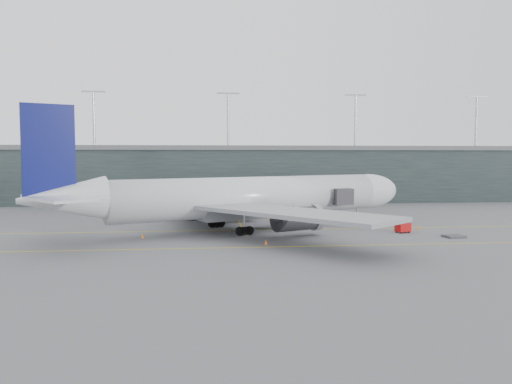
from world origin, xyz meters
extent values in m
plane|color=#55565A|center=(0.00, 0.00, 0.00)|extent=(320.00, 320.00, 0.00)
cube|color=gold|center=(0.00, -4.00, 0.01)|extent=(160.00, 0.25, 0.02)
cube|color=gold|center=(0.00, -20.00, 0.01)|extent=(160.00, 0.25, 0.02)
cube|color=gold|center=(5.00, 20.00, 0.01)|extent=(0.25, 60.00, 0.02)
cube|color=black|center=(0.00, 58.00, 7.00)|extent=(240.00, 35.00, 14.00)
cube|color=#535658|center=(0.00, 58.00, 14.60)|extent=(240.00, 36.00, 1.20)
cylinder|color=#9E9EA3|center=(-30.00, 48.00, 22.00)|extent=(0.60, 0.60, 14.00)
cylinder|color=#9E9EA3|center=(5.00, 48.00, 22.00)|extent=(0.60, 0.60, 14.00)
cylinder|color=#9E9EA3|center=(40.00, 48.00, 22.00)|extent=(0.60, 0.60, 14.00)
cylinder|color=#9E9EA3|center=(75.00, 48.00, 22.00)|extent=(0.60, 0.60, 14.00)
cylinder|color=silver|center=(6.56, -3.10, 5.61)|extent=(47.13, 26.00, 6.57)
ellipsoid|color=silver|center=(30.23, 7.56, 5.61)|extent=(15.27, 11.65, 6.57)
cone|color=silver|center=(-20.97, -15.49, 6.36)|extent=(13.21, 10.53, 6.31)
cube|color=gray|center=(5.59, -3.53, 3.07)|extent=(17.63, 11.79, 2.12)
cube|color=black|center=(33.90, 9.21, 6.67)|extent=(3.43, 3.85, 0.85)
cube|color=gray|center=(10.40, -19.38, 4.56)|extent=(27.12, 29.61, 0.58)
cylinder|color=#333237|center=(12.62, -11.40, 2.75)|extent=(8.28, 6.43, 3.71)
cube|color=gray|center=(-3.08, 10.57, 4.56)|extent=(13.84, 31.77, 0.58)
cylinder|color=#333237|center=(4.36, 6.95, 2.75)|extent=(8.28, 6.43, 3.71)
cube|color=#0A0F52|center=(-22.42, -16.15, 13.03)|extent=(6.50, 3.31, 12.71)
cube|color=silver|center=(-19.54, -21.24, 6.89)|extent=(10.54, 11.07, 0.37)
cube|color=silver|center=(-24.33, -10.62, 6.89)|extent=(7.28, 10.35, 0.37)
cylinder|color=black|center=(27.81, 6.47, 0.58)|extent=(1.24, 0.86, 1.17)
cylinder|color=#9E9EA3|center=(27.81, 6.47, 1.38)|extent=(0.32, 0.32, 2.75)
cylinder|color=black|center=(4.78, -9.47, 0.69)|extent=(1.47, 1.05, 1.38)
cylinder|color=black|center=(0.61, -0.20, 0.69)|extent=(1.47, 1.05, 1.38)
cube|color=#313036|center=(23.07, 0.95, 5.16)|extent=(3.87, 4.21, 2.89)
cube|color=#313036|center=(21.65, 9.40, 5.16)|extent=(4.76, 13.66, 2.58)
cube|color=#313036|center=(19.44, 22.64, 5.16)|extent=(5.01, 13.70, 2.68)
cube|color=#313036|center=(17.23, 35.87, 5.16)|extent=(5.27, 13.74, 2.79)
cylinder|color=#9E9EA3|center=(21.53, 10.12, 1.96)|extent=(0.52, 0.52, 3.92)
cube|color=#333237|center=(21.53, 10.12, 0.36)|extent=(2.29, 1.87, 0.72)
cylinder|color=#313036|center=(23.07, 40.50, 5.16)|extent=(4.13, 4.13, 3.10)
cylinder|color=#313036|center=(23.07, 40.50, 1.86)|extent=(1.86, 1.86, 3.72)
cube|color=#A30B0B|center=(30.45, -9.40, 0.88)|extent=(2.66, 2.19, 1.35)
cylinder|color=black|center=(29.87, -10.19, 0.21)|extent=(0.44, 0.30, 0.42)
cylinder|color=black|center=(31.42, -9.58, 0.21)|extent=(0.44, 0.30, 0.42)
cylinder|color=black|center=(29.49, -9.22, 0.21)|extent=(0.44, 0.30, 0.42)
cylinder|color=black|center=(31.04, -8.61, 0.21)|extent=(0.44, 0.30, 0.42)
cube|color=#35353A|center=(36.33, -14.76, 0.17)|extent=(3.25, 2.77, 0.29)
cube|color=#333237|center=(-4.15, 10.37, 0.14)|extent=(1.85, 1.49, 0.18)
cube|color=#B4BCC1|center=(-4.15, 10.37, 0.95)|extent=(1.48, 1.39, 1.36)
cube|color=navy|center=(-4.15, 10.37, 1.66)|extent=(1.53, 1.44, 0.07)
cube|color=#333237|center=(-2.80, 11.12, 0.17)|extent=(2.52, 2.12, 0.23)
cube|color=silver|center=(-2.80, 11.12, 1.20)|extent=(2.05, 1.95, 1.72)
cube|color=navy|center=(-2.80, 11.12, 2.10)|extent=(2.11, 2.01, 0.09)
cube|color=#333237|center=(1.54, 10.29, 0.17)|extent=(2.61, 2.27, 0.23)
cube|color=#B7BEC5|center=(1.54, 10.29, 1.19)|extent=(2.14, 2.06, 1.69)
cube|color=navy|center=(1.54, 10.29, 2.07)|extent=(2.21, 2.13, 0.09)
cone|color=orange|center=(34.37, -6.50, 0.36)|extent=(0.45, 0.45, 0.72)
cone|color=#D4510B|center=(7.06, -17.86, 0.36)|extent=(0.45, 0.45, 0.72)
cone|color=#CF590B|center=(10.71, 9.98, 0.32)|extent=(0.40, 0.40, 0.64)
cone|color=orange|center=(-10.78, -10.77, 0.36)|extent=(0.46, 0.46, 0.73)
camera|label=1|loc=(-1.39, -86.47, 12.18)|focal=35.00mm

